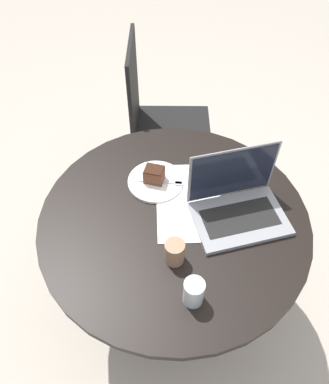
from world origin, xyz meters
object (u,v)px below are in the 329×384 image
Objects in this scene: chair at (159,125)px; plate at (156,181)px; coffee_glass at (175,252)px; laptop at (237,206)px.

chair reaches higher than plate.
coffee_glass is 0.30m from laptop.
plate is at bearing -41.60° from laptop.
chair is at bearing -9.31° from coffee_glass.
chair is at bearing -83.25° from laptop.
plate is 0.66× the size of laptop.
laptop is (-0.81, -0.12, 0.25)m from chair.
laptop reaches higher than plate.
chair is 4.34× the size of plate.
plate is 0.34m from laptop.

